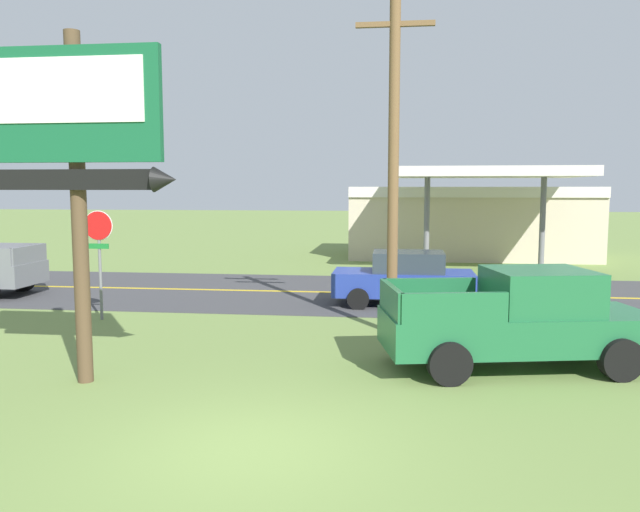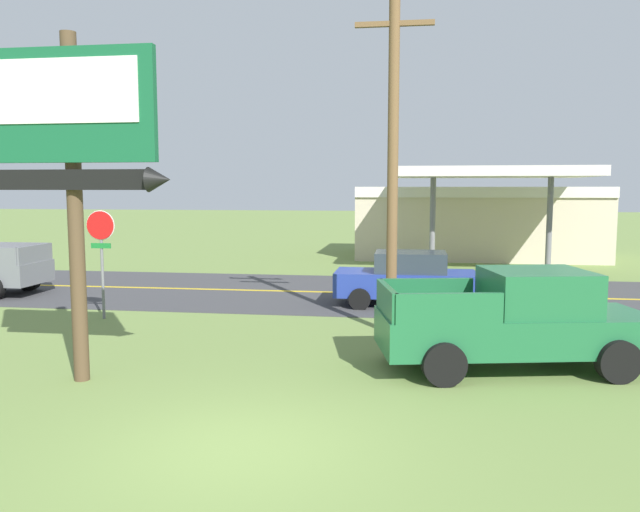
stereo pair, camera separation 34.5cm
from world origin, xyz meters
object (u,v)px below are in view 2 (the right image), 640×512
object	(u,v)px
utility_pole	(393,141)
gas_station	(477,219)
stop_sign	(101,245)
motel_sign	(72,142)
pickup_green_parked_on_lawn	(516,321)
car_blue_mid_lane	(407,278)

from	to	relation	value
utility_pole	gas_station	world-z (taller)	utility_pole
stop_sign	gas_station	world-z (taller)	gas_station
utility_pole	motel_sign	bearing A→B (deg)	-138.60
pickup_green_parked_on_lawn	car_blue_mid_lane	size ratio (longest dim) A/B	1.31
gas_station	utility_pole	bearing A→B (deg)	-102.01
stop_sign	car_blue_mid_lane	bearing A→B (deg)	20.93
car_blue_mid_lane	utility_pole	bearing A→B (deg)	-95.34
motel_sign	gas_station	xyz separation A→B (m)	(9.23, 22.49, -2.41)
utility_pole	car_blue_mid_lane	distance (m)	5.31
gas_station	car_blue_mid_lane	distance (m)	14.44
utility_pole	car_blue_mid_lane	xyz separation A→B (m)	(0.34, 3.67, -3.83)
pickup_green_parked_on_lawn	gas_station	bearing A→B (deg)	86.57
stop_sign	pickup_green_parked_on_lawn	xyz separation A→B (m)	(10.34, -3.34, -1.06)
gas_station	car_blue_mid_lane	world-z (taller)	gas_station
motel_sign	pickup_green_parked_on_lawn	bearing A→B (deg)	14.33
pickup_green_parked_on_lawn	car_blue_mid_lane	distance (m)	6.82
stop_sign	gas_station	bearing A→B (deg)	55.94
utility_pole	gas_station	bearing A→B (deg)	77.99
stop_sign	gas_station	distance (m)	20.64
motel_sign	car_blue_mid_lane	distance (m)	10.89
car_blue_mid_lane	pickup_green_parked_on_lawn	bearing A→B (deg)	-71.28
stop_sign	car_blue_mid_lane	size ratio (longest dim) A/B	0.70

